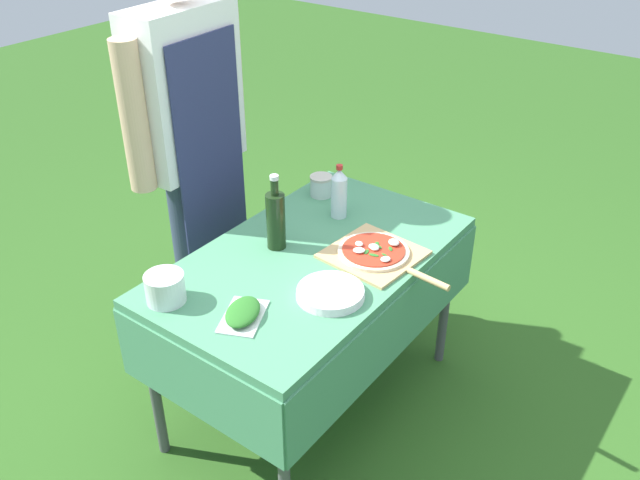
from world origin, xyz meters
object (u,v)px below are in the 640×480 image
at_px(oil_bottle, 276,219).
at_px(water_bottle, 339,193).
at_px(sauce_jar, 321,187).
at_px(plate_stack, 330,293).
at_px(prep_table, 311,274).
at_px(person_cook, 190,129).
at_px(mixing_tub, 165,288).
at_px(herb_container, 243,313).
at_px(pizza_on_peel, 376,253).

height_order(oil_bottle, water_bottle, oil_bottle).
height_order(water_bottle, sauce_jar, water_bottle).
height_order(oil_bottle, plate_stack, oil_bottle).
bearing_deg(prep_table, oil_bottle, 100.99).
bearing_deg(water_bottle, sauce_jar, 57.98).
bearing_deg(water_bottle, person_cook, 108.14).
xyz_separation_m(prep_table, sauce_jar, (0.41, 0.25, 0.12)).
height_order(oil_bottle, sauce_jar, oil_bottle).
bearing_deg(mixing_tub, oil_bottle, -9.30).
bearing_deg(person_cook, oil_bottle, 74.02).
height_order(prep_table, person_cook, person_cook).
distance_m(person_cook, herb_container, 0.96).
height_order(prep_table, herb_container, herb_container).
relative_size(pizza_on_peel, water_bottle, 2.18).
height_order(person_cook, oil_bottle, person_cook).
bearing_deg(mixing_tub, pizza_on_peel, -32.93).
height_order(prep_table, mixing_tub, mixing_tub).
relative_size(prep_table, oil_bottle, 4.20).
distance_m(pizza_on_peel, plate_stack, 0.30).
distance_m(mixing_tub, sauce_jar, 0.92).
height_order(person_cook, mixing_tub, person_cook).
relative_size(mixing_tub, sauce_jar, 1.38).
height_order(pizza_on_peel, water_bottle, water_bottle).
bearing_deg(herb_container, plate_stack, -31.77).
relative_size(oil_bottle, plate_stack, 1.28).
height_order(oil_bottle, herb_container, oil_bottle).
bearing_deg(oil_bottle, prep_table, -79.01).
height_order(pizza_on_peel, sauce_jar, sauce_jar).
bearing_deg(plate_stack, herb_container, 148.23).
bearing_deg(prep_table, pizza_on_peel, -55.50).
distance_m(prep_table, herb_container, 0.44).
relative_size(prep_table, person_cook, 0.72).
bearing_deg(prep_table, plate_stack, -128.75).
distance_m(prep_table, oil_bottle, 0.25).
relative_size(oil_bottle, sauce_jar, 3.09).
bearing_deg(sauce_jar, mixing_tub, -177.93).
distance_m(herb_container, sauce_jar, 0.88).
distance_m(person_cook, pizza_on_peel, 0.94).
relative_size(person_cook, herb_container, 7.60).
height_order(herb_container, sauce_jar, sauce_jar).
relative_size(oil_bottle, herb_container, 1.29).
xyz_separation_m(prep_table, pizza_on_peel, (0.13, -0.20, 0.10)).
xyz_separation_m(pizza_on_peel, water_bottle, (0.17, 0.28, 0.09)).
bearing_deg(plate_stack, sauce_jar, 38.90).
bearing_deg(oil_bottle, mixing_tub, 170.70).
distance_m(mixing_tub, plate_stack, 0.55).
bearing_deg(pizza_on_peel, person_cook, 97.03).
bearing_deg(plate_stack, person_cook, 73.55).
distance_m(water_bottle, plate_stack, 0.56).
relative_size(plate_stack, sauce_jar, 2.42).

